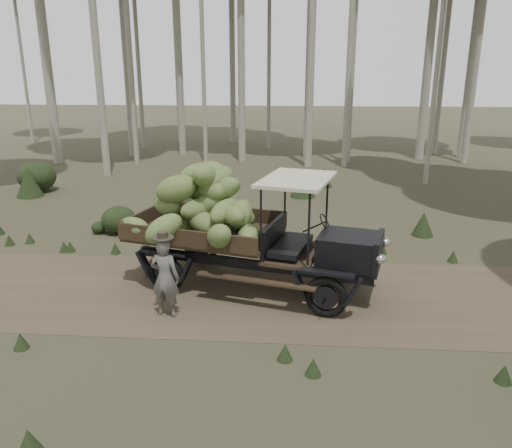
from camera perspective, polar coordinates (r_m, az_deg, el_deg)
The scene contains 5 objects.
ground at distance 10.94m, azimuth -5.51°, elevation -7.84°, with size 120.00×120.00×0.00m, color #473D2B.
dirt_track at distance 10.94m, azimuth -5.51°, elevation -7.82°, with size 70.00×4.00×0.01m, color brown.
banana_truck at distance 10.77m, azimuth -3.60°, elevation 1.21°, with size 5.98×3.23×2.82m.
farmer at distance 9.78m, azimuth -10.36°, elevation -5.95°, with size 0.63×0.49×1.72m.
undergrowth at distance 9.65m, azimuth -8.71°, elevation -8.14°, with size 22.13×22.91×1.31m.
Camera 1 is at (1.77, -9.76, 4.60)m, focal length 35.00 mm.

